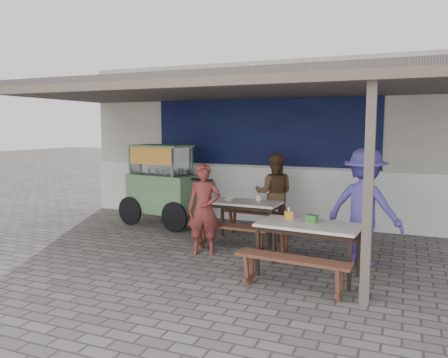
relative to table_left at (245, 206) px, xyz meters
name	(u,v)px	position (x,y,z in m)	size (l,w,h in m)	color
ground	(214,259)	(-0.09, -1.17, -0.67)	(60.00, 60.00, 0.00)	#67625E
back_wall	(277,143)	(-0.09, 2.41, 1.05)	(9.00, 1.28, 3.50)	beige
warung_roof	(236,90)	(-0.07, -0.27, 2.05)	(9.00, 4.21, 2.81)	#544B48
table_left	(245,206)	(0.00, 0.00, 0.00)	(1.28, 0.69, 0.75)	white
bench_left_street	(230,232)	(-0.02, -0.67, -0.33)	(1.37, 0.33, 0.45)	brown
bench_left_wall	(258,217)	(0.02, 0.67, -0.33)	(1.37, 0.33, 0.45)	brown
table_right	(309,229)	(1.44, -1.37, 0.01)	(1.45, 0.86, 0.75)	white
bench_right_street	(292,266)	(1.38, -2.05, -0.33)	(1.51, 0.41, 0.45)	brown
bench_right_wall	(321,241)	(1.50, -0.69, -0.33)	(1.51, 0.41, 0.45)	brown
vendor_cart	(163,182)	(-2.11, 0.67, 0.26)	(2.20, 1.07, 1.71)	#6B9060
patron_street_side	(204,209)	(-0.37, -0.95, 0.08)	(0.55, 0.36, 1.49)	maroon
patron_wall_side	(274,193)	(0.27, 0.94, 0.12)	(0.76, 0.60, 1.57)	brown
patron_right_table	(364,207)	(2.10, -0.54, 0.22)	(1.15, 0.66, 1.78)	#4A419F
tissue_box	(289,215)	(1.09, -1.14, 0.14)	(0.11, 0.11, 0.11)	orange
donation_box	(312,219)	(1.46, -1.28, 0.14)	(0.16, 0.11, 0.11)	#326E31
condiment_jar	(258,198)	(0.19, 0.20, 0.13)	(0.09, 0.09, 0.10)	silver
condiment_bowl	(229,199)	(-0.31, 0.01, 0.11)	(0.18, 0.18, 0.04)	white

